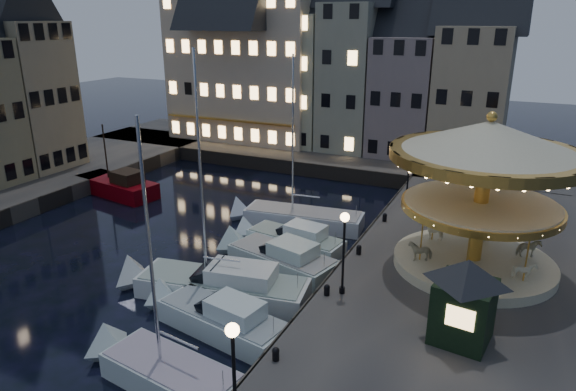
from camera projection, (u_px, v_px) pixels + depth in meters
The scene contains 30 objects.
ground at pixel (207, 294), 27.37m from camera, with size 160.00×160.00×0.00m, color black.
quay_east at pixel (498, 288), 26.65m from camera, with size 16.00×56.00×1.30m, color #474442.
quay_north at pixel (292, 151), 54.31m from camera, with size 44.00×12.00×1.30m, color #474442.
quaywall_e at pixel (351, 259), 29.87m from camera, with size 0.15×44.00×1.30m, color #47423A.
quaywall_n at pixel (284, 167), 48.38m from camera, with size 48.00×0.15×1.30m, color #47423A.
quaywall_w at pixel (8, 217), 36.12m from camera, with size 0.15×44.00×1.30m, color #47423A.
streetlamp_a at pixel (234, 365), 15.46m from camera, with size 0.44×0.44×4.17m.
streetlamp_b at pixel (344, 242), 24.01m from camera, with size 0.44×0.44×4.17m.
streetlamp_c at pixel (409, 169), 35.55m from camera, with size 0.44×0.44×4.17m.
bollard_a at pixel (276, 353), 19.91m from camera, with size 0.30×0.30×0.57m.
bollard_b at pixel (327, 289), 24.62m from camera, with size 0.30×0.30×0.57m.
bollard_c at pixel (359, 249), 28.89m from camera, with size 0.30×0.30×0.57m.
bollard_d at pixel (385, 217), 33.59m from camera, with size 0.30×0.30×0.57m.
townhouse_na at pixel (208, 75), 58.32m from camera, with size 5.50×8.00×12.80m.
townhouse_nb at pixel (249, 73), 55.96m from camera, with size 6.16×8.00×13.80m.
townhouse_nc at pixel (300, 70), 53.36m from camera, with size 6.82×8.00×14.80m.
townhouse_nd at pixel (353, 68), 50.88m from camera, with size 5.50×8.00×15.80m.
townhouse_ne at pixel (406, 86), 49.18m from camera, with size 6.16×8.00×12.80m.
townhouse_nf at pixel (473, 84), 46.58m from camera, with size 6.82×8.00×13.80m.
townhouse_wc at pixel (21, 85), 44.43m from camera, with size 8.80×5.50×14.20m.
hotel_corner at pixel (249, 59), 55.45m from camera, with size 17.60×9.00×16.80m.
motorboat_a at pixel (162, 371), 20.53m from camera, with size 7.05×3.12×11.63m.
motorboat_b at pixel (217, 318), 23.99m from camera, with size 7.66×3.41×2.15m.
motorboat_c at pixel (216, 285), 26.91m from camera, with size 10.11×4.21×13.37m.
motorboat_d at pixel (277, 258), 30.00m from camera, with size 7.67×4.15×2.15m.
motorboat_e at pixel (290, 240), 32.38m from camera, with size 7.34×3.02×2.15m.
motorboat_f at pixel (296, 218), 36.34m from camera, with size 9.38×3.45×12.41m.
red_fishing_boat at pixel (118, 187), 42.53m from camera, with size 7.96×3.90×5.99m.
carousel at pixel (486, 168), 25.67m from camera, with size 9.57×9.57×8.37m.
ticket_kiosk at pixel (466, 287), 20.52m from camera, with size 3.53×3.53×4.14m.
Camera 1 is at (14.20, -20.00, 13.92)m, focal length 32.00 mm.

